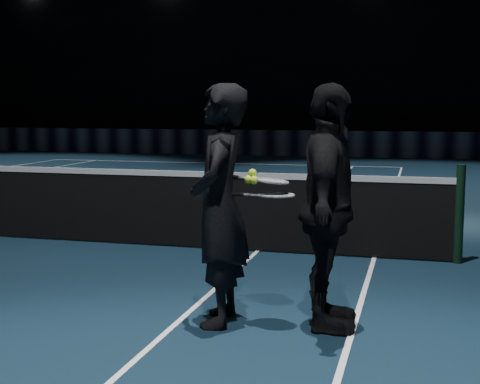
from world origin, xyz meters
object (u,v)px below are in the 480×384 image
object	(u,v)px
racket_lower	(276,195)
racket_upper	(271,181)
tennis_balls	(252,178)
player_b	(328,208)
player_a	(220,205)

from	to	relation	value
racket_lower	racket_upper	bearing A→B (deg)	141.34
racket_lower	tennis_balls	bearing A→B (deg)	178.53
player_b	racket_lower	size ratio (longest dim) A/B	2.81
racket_lower	racket_upper	world-z (taller)	racket_upper
tennis_balls	racket_lower	bearing A→B (deg)	4.42
tennis_balls	racket_upper	bearing A→B (deg)	19.46
player_a	racket_lower	xyz separation A→B (m)	(0.45, 0.05, 0.09)
player_a	racket_lower	size ratio (longest dim) A/B	2.81
racket_lower	player_a	bearing A→B (deg)	-180.00
racket_upper	tennis_balls	size ratio (longest dim) A/B	5.67
player_b	tennis_balls	bearing A→B (deg)	90.94
player_a	racket_upper	size ratio (longest dim) A/B	2.81
player_b	racket_upper	size ratio (longest dim) A/B	2.81
racket_upper	player_a	bearing A→B (deg)	-178.29
racket_lower	racket_upper	xyz separation A→B (m)	(-0.05, 0.03, 0.11)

